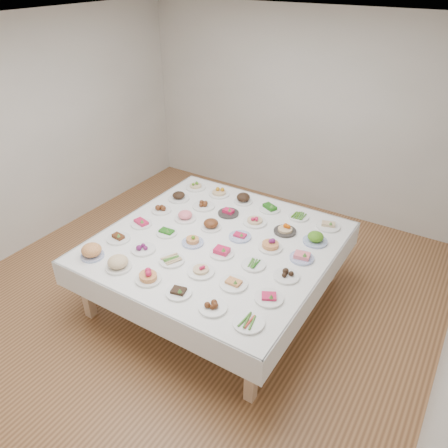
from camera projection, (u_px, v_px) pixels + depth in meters
The scene contains 38 objects.
room_envelope at pixel (201, 137), 4.13m from camera, with size 5.02×5.02×2.81m.
display_table at pixel (216, 246), 4.60m from camera, with size 2.34×2.34×0.75m.
dish_0 at pixel (92, 251), 4.29m from camera, with size 0.25×0.25×0.14m.
dish_1 at pixel (118, 262), 4.13m from camera, with size 0.25×0.25×0.15m.
dish_2 at pixel (148, 274), 3.98m from camera, with size 0.25×0.24×0.15m.
dish_3 at pixel (179, 291), 3.83m from camera, with size 0.23×0.23×0.09m.
dish_4 at pixel (213, 305), 3.67m from camera, with size 0.24×0.24×0.09m.
dish_5 at pixel (248, 321), 3.52m from camera, with size 0.26×0.26×0.06m.
dish_6 at pixel (118, 237), 4.57m from camera, with size 0.24×0.24×0.10m.
dish_7 at pixel (143, 247), 4.40m from camera, with size 0.24×0.24×0.10m.
dish_8 at pixel (172, 260), 4.25m from camera, with size 0.26×0.25×0.06m.
dish_9 at pixel (201, 268), 4.08m from camera, with size 0.26×0.26×0.12m.
dish_10 at pixel (234, 282), 3.94m from camera, with size 0.25×0.25×0.10m.
dish_11 at pixel (269, 296), 3.77m from camera, with size 0.25×0.25×0.10m.
dish_12 at pixel (141, 222), 4.82m from camera, with size 0.23×0.23×0.10m.
dish_13 at pixel (167, 231), 4.67m from camera, with size 0.22×0.22×0.09m.
dish_14 at pixel (193, 240), 4.50m from camera, with size 0.23×0.23×0.12m.
dish_15 at pixel (222, 250), 4.34m from camera, with size 0.25×0.25×0.11m.
dish_16 at pixel (253, 264), 4.19m from camera, with size 0.23×0.23×0.05m.
dish_17 at pixel (286, 274), 4.03m from camera, with size 0.24×0.24×0.09m.
dish_18 at pixel (161, 208), 5.08m from camera, with size 0.23×0.23×0.10m.
dish_19 at pixel (185, 215), 4.92m from camera, with size 0.24×0.24×0.12m.
dish_20 at pixel (211, 223), 4.75m from camera, with size 0.22×0.22×0.14m.
dish_21 at pixel (240, 235), 4.60m from camera, with size 0.23×0.23×0.09m.
dish_22 at pixel (271, 243), 4.42m from camera, with size 0.25×0.25×0.14m.
dish_23 at pixel (302, 255), 4.27m from camera, with size 0.24×0.24×0.11m.
dish_24 at pixel (179, 195), 5.32m from camera, with size 0.25×0.25×0.14m.
dish_25 at pixel (204, 204), 5.17m from camera, with size 0.26×0.26×0.10m.
dish_26 at pixel (228, 212), 5.03m from camera, with size 0.24×0.24×0.09m.
dish_27 at pixel (255, 218), 4.84m from camera, with size 0.26×0.26×0.14m.
dish_28 at pixel (285, 227), 4.68m from camera, with size 0.27×0.27×0.14m.
dish_29 at pixel (316, 237), 4.52m from camera, with size 0.25×0.25×0.14m.
dish_30 at pixel (196, 185), 5.59m from camera, with size 0.25×0.25×0.12m.
dish_31 at pixel (219, 190), 5.42m from camera, with size 0.25×0.25×0.14m.
dish_32 at pixel (243, 198), 5.26m from camera, with size 0.23×0.23×0.13m.
dish_33 at pixel (270, 207), 5.10m from camera, with size 0.24×0.24×0.11m.
dish_34 at pixel (299, 216), 4.96m from camera, with size 0.22×0.22×0.05m.
dish_35 at pixel (328, 224), 4.78m from camera, with size 0.26×0.26×0.10m.
Camera 1 is at (2.28, -3.23, 3.29)m, focal length 35.00 mm.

